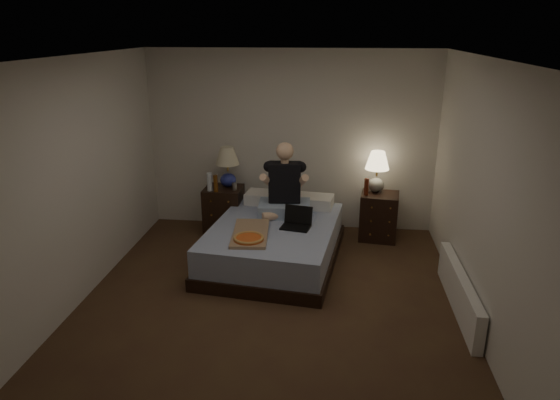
# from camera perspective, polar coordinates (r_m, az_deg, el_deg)

# --- Properties ---
(floor) EXTENTS (4.00, 4.50, 0.00)m
(floor) POSITION_cam_1_polar(r_m,az_deg,el_deg) (5.36, -1.08, -11.81)
(floor) COLOR brown
(floor) RESTS_ON ground
(ceiling) EXTENTS (4.00, 4.50, 0.00)m
(ceiling) POSITION_cam_1_polar(r_m,az_deg,el_deg) (4.60, -1.28, 15.95)
(ceiling) COLOR white
(ceiling) RESTS_ON ground
(wall_back) EXTENTS (4.00, 0.00, 2.50)m
(wall_back) POSITION_cam_1_polar(r_m,az_deg,el_deg) (6.99, 1.22, 6.72)
(wall_back) COLOR silver
(wall_back) RESTS_ON ground
(wall_front) EXTENTS (4.00, 0.00, 2.50)m
(wall_front) POSITION_cam_1_polar(r_m,az_deg,el_deg) (2.82, -7.25, -13.35)
(wall_front) COLOR silver
(wall_front) RESTS_ON ground
(wall_left) EXTENTS (0.00, 4.50, 2.50)m
(wall_left) POSITION_cam_1_polar(r_m,az_deg,el_deg) (5.46, -22.49, 1.64)
(wall_left) COLOR silver
(wall_left) RESTS_ON ground
(wall_right) EXTENTS (0.00, 4.50, 2.50)m
(wall_right) POSITION_cam_1_polar(r_m,az_deg,el_deg) (5.00, 22.22, 0.13)
(wall_right) COLOR silver
(wall_right) RESTS_ON ground
(bed) EXTENTS (1.67, 2.09, 0.48)m
(bed) POSITION_cam_1_polar(r_m,az_deg,el_deg) (6.17, -0.68, -4.91)
(bed) COLOR #526BA4
(bed) RESTS_ON floor
(nightstand_left) EXTENTS (0.52, 0.47, 0.66)m
(nightstand_left) POSITION_cam_1_polar(r_m,az_deg,el_deg) (7.01, -6.42, -1.19)
(nightstand_left) COLOR black
(nightstand_left) RESTS_ON floor
(nightstand_right) EXTENTS (0.54, 0.50, 0.64)m
(nightstand_right) POSITION_cam_1_polar(r_m,az_deg,el_deg) (6.92, 11.22, -1.84)
(nightstand_right) COLOR black
(nightstand_right) RESTS_ON floor
(lamp_left) EXTENTS (0.38, 0.38, 0.56)m
(lamp_left) POSITION_cam_1_polar(r_m,az_deg,el_deg) (6.87, -6.00, 3.77)
(lamp_left) COLOR #293397
(lamp_left) RESTS_ON nightstand_left
(lamp_right) EXTENTS (0.37, 0.37, 0.56)m
(lamp_right) POSITION_cam_1_polar(r_m,az_deg,el_deg) (6.82, 11.00, 3.19)
(lamp_right) COLOR gray
(lamp_right) RESTS_ON nightstand_right
(water_bottle) EXTENTS (0.07, 0.07, 0.25)m
(water_bottle) POSITION_cam_1_polar(r_m,az_deg,el_deg) (6.76, -8.05, 2.07)
(water_bottle) COLOR white
(water_bottle) RESTS_ON nightstand_left
(soda_can) EXTENTS (0.07, 0.07, 0.10)m
(soda_can) POSITION_cam_1_polar(r_m,az_deg,el_deg) (6.78, -5.24, 1.57)
(soda_can) COLOR #A1A29D
(soda_can) RESTS_ON nightstand_left
(beer_bottle_left) EXTENTS (0.06, 0.06, 0.23)m
(beer_bottle_left) POSITION_cam_1_polar(r_m,az_deg,el_deg) (6.72, -7.37, 1.90)
(beer_bottle_left) COLOR #61340D
(beer_bottle_left) RESTS_ON nightstand_left
(beer_bottle_right) EXTENTS (0.06, 0.06, 0.23)m
(beer_bottle_right) POSITION_cam_1_polar(r_m,az_deg,el_deg) (6.70, 9.83, 1.50)
(beer_bottle_right) COLOR #5E1D0D
(beer_bottle_right) RESTS_ON nightstand_right
(person) EXTENTS (0.69, 0.56, 0.93)m
(person) POSITION_cam_1_polar(r_m,az_deg,el_deg) (6.25, 0.53, 2.33)
(person) COLOR black
(person) RESTS_ON bed
(laptop) EXTENTS (0.39, 0.34, 0.24)m
(laptop) POSITION_cam_1_polar(r_m,az_deg,el_deg) (5.93, 1.82, -2.15)
(laptop) COLOR black
(laptop) RESTS_ON bed
(pizza_box) EXTENTS (0.46, 0.79, 0.08)m
(pizza_box) POSITION_cam_1_polar(r_m,az_deg,el_deg) (5.59, -3.60, -4.47)
(pizza_box) COLOR tan
(pizza_box) RESTS_ON bed
(radiator) EXTENTS (0.10, 1.60, 0.40)m
(radiator) POSITION_cam_1_polar(r_m,az_deg,el_deg) (5.49, 19.80, -9.83)
(radiator) COLOR white
(radiator) RESTS_ON floor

